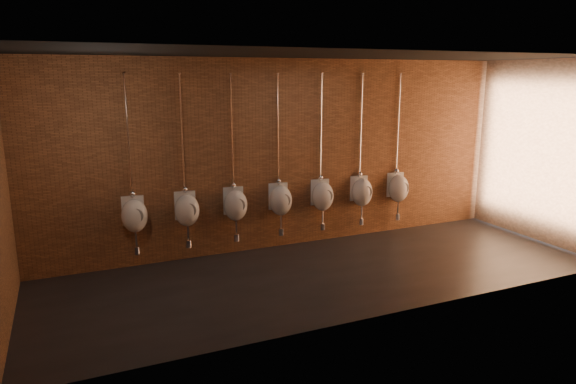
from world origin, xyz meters
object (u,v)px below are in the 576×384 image
urinal_0 (134,214)px  urinal_2 (235,204)px  urinal_6 (398,187)px  urinal_3 (281,199)px  urinal_5 (362,191)px  urinal_1 (187,209)px  urinal_4 (323,195)px

urinal_0 → urinal_2: bearing=0.0°
urinal_2 → urinal_6: 3.20m
urinal_3 → urinal_6: 2.40m
urinal_3 → urinal_5: (1.60, 0.00, 0.00)m
urinal_2 → urinal_5: 2.40m
urinal_0 → urinal_5: (4.00, 0.00, 0.00)m
urinal_1 → urinal_5: same height
urinal_2 → urinal_5: size_ratio=1.00×
urinal_1 → urinal_5: 3.20m
urinal_1 → urinal_3: 1.60m
urinal_1 → urinal_2: 0.80m
urinal_0 → urinal_6: 4.80m
urinal_4 → urinal_5: (0.80, 0.00, 0.00)m
urinal_5 → urinal_6: size_ratio=1.00×
urinal_2 → urinal_4: same height
urinal_6 → urinal_4: bearing=180.0°
urinal_5 → urinal_2: bearing=180.0°
urinal_0 → urinal_5: 4.00m
urinal_3 → urinal_5: 1.60m
urinal_0 → urinal_1: bearing=0.0°
urinal_2 → urinal_6: size_ratio=1.00×
urinal_3 → urinal_2: bearing=180.0°
urinal_4 → urinal_2: bearing=180.0°
urinal_1 → urinal_4: bearing=0.0°
urinal_1 → urinal_0: bearing=180.0°
urinal_3 → urinal_6: same height
urinal_6 → urinal_2: bearing=180.0°
urinal_3 → urinal_4: (0.80, 0.00, 0.00)m
urinal_0 → urinal_5: size_ratio=1.00×
urinal_4 → urinal_0: bearing=180.0°
urinal_0 → urinal_4: same height
urinal_4 → urinal_5: bearing=0.0°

